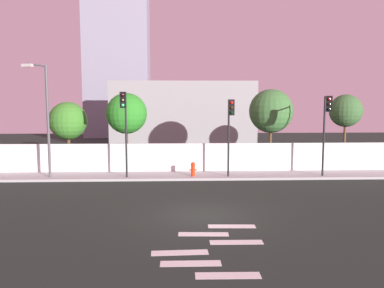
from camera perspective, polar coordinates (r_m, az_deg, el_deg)
The scene contains 15 objects.
ground_plane at distance 17.04m, azimuth 1.63°, elevation -10.02°, with size 80.00×80.00×0.00m, color black.
sidewalk at distance 24.98m, azimuth 0.36°, elevation -4.52°, with size 36.00×2.40×0.15m, color #A1A1A1.
perimeter_wall at distance 26.09m, azimuth 0.23°, elevation -1.88°, with size 36.00×0.18×1.80m, color silver.
crosswalk_marking at distance 13.56m, azimuth 2.90°, elevation -14.40°, with size 3.82×4.75×0.01m.
traffic_light_left at distance 24.68m, azimuth 18.53°, elevation 3.47°, with size 0.57×1.75×4.84m.
traffic_light_center at distance 23.41m, azimuth -9.55°, elevation 3.90°, with size 0.34×1.49×5.06m.
traffic_light_right at distance 23.45m, azimuth 5.42°, elevation 3.26°, with size 0.34×1.43×4.64m.
street_lamp_curbside at distance 25.01m, azimuth -20.12°, elevation 4.33°, with size 0.87×1.94×6.62m.
fire_hydrant at distance 24.41m, azimuth 0.15°, elevation -3.51°, with size 0.44×0.26×0.86m.
roadside_tree_leftmost at distance 27.98m, azimuth -17.19°, elevation 3.13°, with size 2.51×2.51×4.62m.
roadside_tree_midleft at distance 27.21m, azimuth -9.26°, elevation 4.28°, with size 2.73×2.73×5.21m.
roadside_tree_midright at distance 27.75m, azimuth 11.13°, elevation 4.58°, with size 2.96×2.96×5.47m.
roadside_tree_rightmost at distance 29.36m, azimuth 20.96°, elevation 4.39°, with size 2.21×2.21×5.12m.
low_building_distant at distance 39.83m, azimuth -1.28°, elevation 4.15°, with size 13.69×6.00×6.46m, color gray.
tower_on_skyline at distance 52.74m, azimuth -10.58°, elevation 13.68°, with size 7.90×5.00×23.12m, color gray.
Camera 1 is at (-1.11, -16.30, 4.83)m, focal length 37.62 mm.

